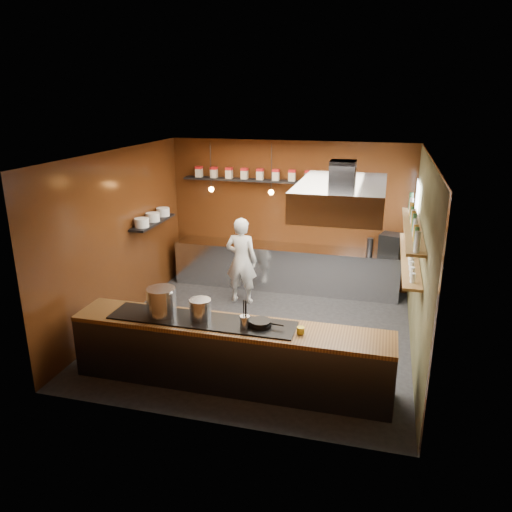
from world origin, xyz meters
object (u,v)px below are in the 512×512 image
(stockpot_large, at_px, (162,302))
(chef, at_px, (241,260))
(stockpot_small, at_px, (200,309))
(espresso_machine, at_px, (391,244))
(extractor_hood, at_px, (341,196))

(stockpot_large, distance_m, chef, 2.89)
(chef, bearing_deg, stockpot_large, 84.77)
(stockpot_small, relative_size, chef, 0.18)
(stockpot_large, height_order, stockpot_small, stockpot_large)
(espresso_machine, bearing_deg, chef, -144.98)
(espresso_machine, relative_size, chef, 0.24)
(stockpot_small, xyz_separation_m, espresso_machine, (2.50, 3.78, 0.02))
(extractor_hood, bearing_deg, espresso_machine, 73.27)
(extractor_hood, height_order, chef, extractor_hood)
(stockpot_small, bearing_deg, chef, 95.02)
(stockpot_small, height_order, chef, chef)
(espresso_machine, bearing_deg, stockpot_small, -107.46)
(stockpot_small, bearing_deg, stockpot_large, -177.06)
(stockpot_small, xyz_separation_m, chef, (-0.25, 2.83, -0.24))
(extractor_hood, bearing_deg, stockpot_large, -152.16)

